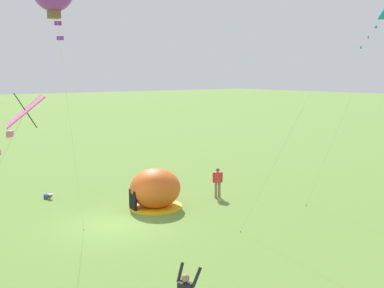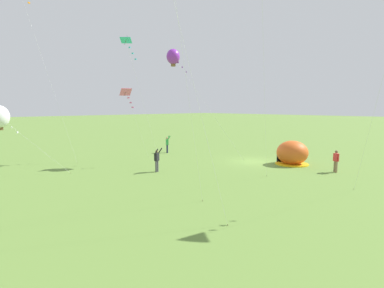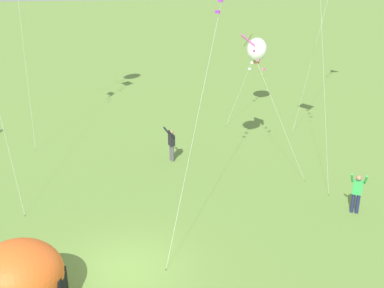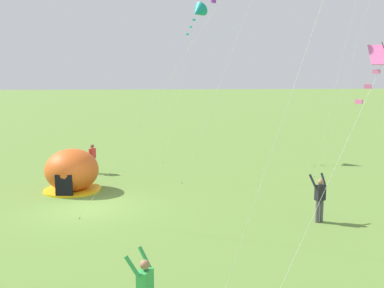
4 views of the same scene
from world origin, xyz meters
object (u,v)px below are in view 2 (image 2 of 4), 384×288
at_px(kite_purple, 173,57).
at_px(kite_pink, 127,95).
at_px(person_arms_raised, 157,159).
at_px(toddler_crawling, 281,152).
at_px(kite_cyan, 127,44).
at_px(person_strolling, 336,160).
at_px(popup_tent, 292,153).
at_px(person_far_back, 167,144).

xyz_separation_m(kite_purple, kite_pink, (2.12, 3.40, -3.28)).
distance_m(person_arms_raised, kite_purple, 9.21).
xyz_separation_m(toddler_crawling, kite_purple, (3.83, 12.07, 9.15)).
relative_size(toddler_crawling, kite_cyan, 0.05).
bearing_deg(person_strolling, kite_purple, 28.99).
distance_m(toddler_crawling, person_arms_raised, 15.61).
distance_m(popup_tent, kite_cyan, 17.93).
bearing_deg(person_far_back, person_strolling, -169.36).
relative_size(popup_tent, person_arms_raised, 1.49).
bearing_deg(person_strolling, person_arms_raised, 45.56).
xyz_separation_m(kite_purple, kite_cyan, (4.50, 1.72, 1.47)).
distance_m(person_strolling, kite_purple, 15.71).
height_order(person_arms_raised, person_far_back, same).
bearing_deg(kite_purple, person_arms_raised, 120.06).
bearing_deg(kite_pink, popup_tent, -133.54).
distance_m(popup_tent, person_far_back, 13.28).
distance_m(person_far_back, kite_pink, 8.89).
bearing_deg(kite_purple, toddler_crawling, -107.58).
bearing_deg(popup_tent, kite_purple, 42.05).
distance_m(person_arms_raised, kite_pink, 6.50).
relative_size(person_far_back, kite_pink, 0.29).
height_order(person_far_back, kite_cyan, kite_cyan).
xyz_separation_m(person_far_back, kite_cyan, (-0.53, 5.04, 9.80)).
bearing_deg(person_arms_raised, kite_cyan, -14.59).
height_order(toddler_crawling, kite_pink, kite_pink).
height_order(person_strolling, kite_pink, kite_pink).
xyz_separation_m(toddler_crawling, person_strolling, (-7.81, 5.63, 0.79)).
xyz_separation_m(toddler_crawling, kite_pink, (5.95, 15.47, 5.87)).
height_order(person_strolling, person_far_back, person_far_back).
distance_m(popup_tent, kite_pink, 15.18).
relative_size(person_far_back, kite_cyan, 0.16).
bearing_deg(kite_cyan, person_arms_raised, 165.41).
distance_m(popup_tent, person_strolling, 3.93).
xyz_separation_m(person_strolling, person_far_back, (16.66, 3.13, 0.03)).
bearing_deg(kite_cyan, person_strolling, -153.15).
relative_size(person_arms_raised, kite_purple, 0.19).
xyz_separation_m(person_arms_raised, kite_cyan, (6.47, -1.68, 9.80)).
height_order(kite_purple, kite_pink, kite_purple).
height_order(toddler_crawling, person_arms_raised, person_arms_raised).
relative_size(kite_purple, kite_pink, 1.51).
relative_size(popup_tent, kite_cyan, 0.24).
distance_m(kite_purple, kite_pink, 5.17).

